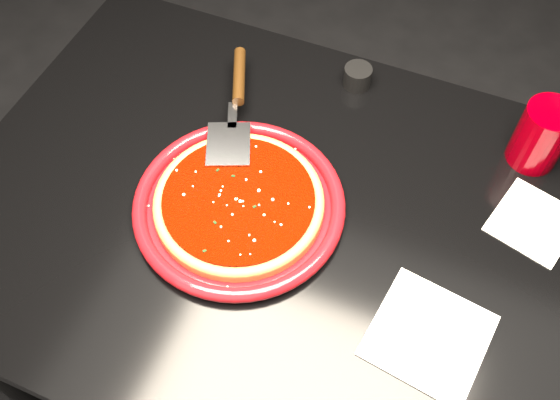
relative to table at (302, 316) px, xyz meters
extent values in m
cube|color=black|center=(0.00, 0.00, -0.38)|extent=(4.00, 4.00, 0.01)
cube|color=black|center=(0.00, 0.00, 0.00)|extent=(1.20, 0.80, 0.75)
cylinder|color=maroon|center=(-0.12, -0.02, 0.39)|extent=(0.43, 0.43, 0.03)
cylinder|color=olive|center=(-0.12, -0.02, 0.39)|extent=(0.34, 0.34, 0.01)
torus|color=olive|center=(-0.12, -0.02, 0.40)|extent=(0.34, 0.34, 0.02)
cylinder|color=#720D00|center=(-0.12, -0.02, 0.40)|extent=(0.30, 0.30, 0.01)
cylinder|color=#810009|center=(0.31, 0.28, 0.43)|extent=(0.10, 0.10, 0.12)
cube|color=white|center=(0.23, -0.11, 0.38)|extent=(0.18, 0.18, 0.00)
cube|color=white|center=(0.34, 0.15, 0.38)|extent=(0.15, 0.16, 0.00)
cylinder|color=black|center=(-0.03, 0.33, 0.40)|extent=(0.06, 0.06, 0.04)
camera|label=1|loc=(0.16, -0.50, 1.24)|focal=40.00mm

